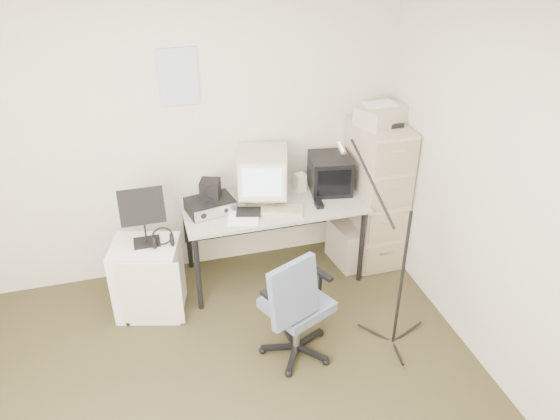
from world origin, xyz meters
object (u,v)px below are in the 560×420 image
object	(u,v)px
filing_cabinet	(375,194)
side_cart	(148,278)
office_chair	(297,303)
desk	(273,239)

from	to	relation	value
filing_cabinet	side_cart	xyz separation A→B (m)	(-2.03, -0.23, -0.34)
filing_cabinet	side_cart	size ratio (longest dim) A/B	2.07
side_cart	office_chair	bearing A→B (deg)	-23.05
desk	side_cart	world-z (taller)	desk
desk	side_cart	xyz separation A→B (m)	(-1.08, -0.20, -0.05)
desk	office_chair	bearing A→B (deg)	-95.36
filing_cabinet	office_chair	size ratio (longest dim) A/B	1.39
filing_cabinet	desk	size ratio (longest dim) A/B	0.87
filing_cabinet	side_cart	bearing A→B (deg)	-173.44
filing_cabinet	desk	world-z (taller)	filing_cabinet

